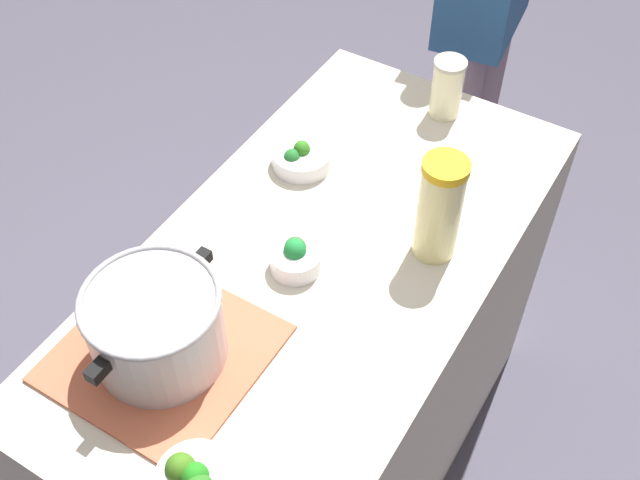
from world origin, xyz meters
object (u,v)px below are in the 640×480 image
at_px(broccoli_bowl_front, 295,257).
at_px(person_cook, 483,7).
at_px(lemonade_pitcher, 440,208).
at_px(mason_jar, 447,88).
at_px(cooking_pot, 156,325).
at_px(broccoli_bowl_center, 301,157).

bearing_deg(broccoli_bowl_front, person_cook, 3.30).
height_order(lemonade_pitcher, mason_jar, lemonade_pitcher).
height_order(cooking_pot, broccoli_bowl_front, cooking_pot).
xyz_separation_m(lemonade_pitcher, mason_jar, (0.41, 0.17, -0.04)).
distance_m(cooking_pot, mason_jar, 0.91).
distance_m(lemonade_pitcher, person_cook, 0.95).
distance_m(lemonade_pitcher, broccoli_bowl_front, 0.30).
relative_size(mason_jar, broccoli_bowl_front, 1.43).
height_order(cooking_pot, person_cook, person_cook).
bearing_deg(person_cook, cooking_pot, 178.68).
bearing_deg(cooking_pot, broccoli_bowl_center, 5.61).
xyz_separation_m(mason_jar, person_cook, (0.49, 0.11, -0.08)).
height_order(cooking_pot, mason_jar, cooking_pot).
xyz_separation_m(cooking_pot, broccoli_bowl_center, (0.56, 0.06, -0.07)).
bearing_deg(cooking_pot, mason_jar, -8.90).
relative_size(cooking_pot, broccoli_bowl_center, 2.31).
xyz_separation_m(cooking_pot, lemonade_pitcher, (0.49, -0.31, 0.03)).
relative_size(lemonade_pitcher, broccoli_bowl_center, 1.75).
relative_size(broccoli_bowl_front, broccoli_bowl_center, 0.76).
relative_size(cooking_pot, lemonade_pitcher, 1.32).
bearing_deg(cooking_pot, broccoli_bowl_front, -17.29).
height_order(broccoli_bowl_front, person_cook, person_cook).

